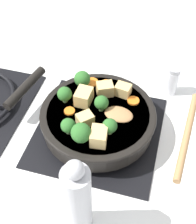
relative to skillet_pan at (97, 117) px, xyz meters
name	(u,v)px	position (x,y,z in m)	size (l,w,h in m)	color
ground_plane	(98,132)	(0.00, 0.00, -0.05)	(2.40, 2.40, 0.00)	white
front_burner_grate	(98,129)	(0.00, 0.00, -0.04)	(0.31, 0.31, 0.03)	black
skillet_pan	(97,117)	(0.00, 0.00, 0.00)	(0.28, 0.38, 0.05)	black
wooden_spoon	(158,126)	(-0.01, -0.15, 0.03)	(0.25, 0.21, 0.02)	#A87A4C
tofu_cube_center_large	(84,97)	(0.02, 0.04, 0.04)	(0.05, 0.04, 0.04)	#DBB770
tofu_cube_near_handle	(99,136)	(-0.08, -0.03, 0.04)	(0.04, 0.03, 0.03)	#DBB770
tofu_cube_east_chunk	(104,89)	(0.06, 0.00, 0.04)	(0.04, 0.03, 0.03)	#DBB770
tofu_cube_west_chunk	(123,90)	(0.07, -0.05, 0.04)	(0.04, 0.03, 0.03)	#DBB770
tofu_cube_back_piece	(85,119)	(-0.04, 0.02, 0.04)	(0.04, 0.03, 0.03)	#DBB770
broccoli_floret_near_spoon	(81,133)	(-0.09, 0.01, 0.05)	(0.04, 0.04, 0.05)	#709956
broccoli_floret_center_top	(65,94)	(0.01, 0.08, 0.05)	(0.04, 0.04, 0.04)	#709956
broccoli_floret_east_rim	(101,103)	(0.01, -0.01, 0.05)	(0.03, 0.03, 0.04)	#709956
broccoli_floret_west_rim	(82,79)	(0.07, 0.06, 0.05)	(0.04, 0.04, 0.05)	#709956
broccoli_floret_north_edge	(68,126)	(-0.08, 0.04, 0.04)	(0.03, 0.03, 0.04)	#709956
broccoli_floret_south_cluster	(110,126)	(-0.05, -0.04, 0.04)	(0.03, 0.03, 0.04)	#709956
carrot_slice_orange_thin	(92,82)	(0.09, 0.04, 0.02)	(0.03, 0.03, 0.01)	orange
carrot_slice_near_center	(106,84)	(0.10, 0.00, 0.02)	(0.03, 0.03, 0.01)	orange
carrot_slice_edge_slice	(70,111)	(-0.02, 0.06, 0.02)	(0.03, 0.03, 0.01)	orange
carrot_slice_under_broccoli	(133,101)	(0.06, -0.08, 0.02)	(0.03, 0.03, 0.01)	orange
pepper_mill	(78,200)	(-0.24, -0.03, 0.05)	(0.05, 0.05, 0.23)	#B2B2B7
salt_shaker	(172,80)	(0.19, -0.16, -0.01)	(0.04, 0.04, 0.09)	white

